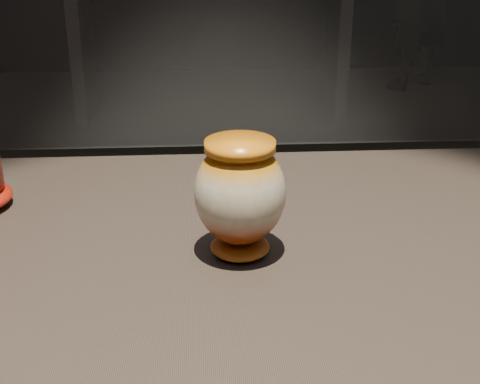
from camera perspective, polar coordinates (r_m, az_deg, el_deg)
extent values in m
cube|color=black|center=(0.92, 11.07, -6.51)|extent=(2.00, 0.80, 0.05)
ellipsoid|color=maroon|center=(0.89, 0.00, -4.67)|extent=(0.10, 0.10, 0.02)
ellipsoid|color=beige|center=(0.85, 0.00, -0.06)|extent=(0.15, 0.15, 0.14)
cylinder|color=orange|center=(0.83, 0.00, 3.96)|extent=(0.11, 0.11, 0.01)
cube|color=black|center=(4.63, -13.31, 11.47)|extent=(0.08, 0.50, 0.85)
cube|color=black|center=(4.66, 8.23, 11.92)|extent=(0.08, 0.50, 0.85)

